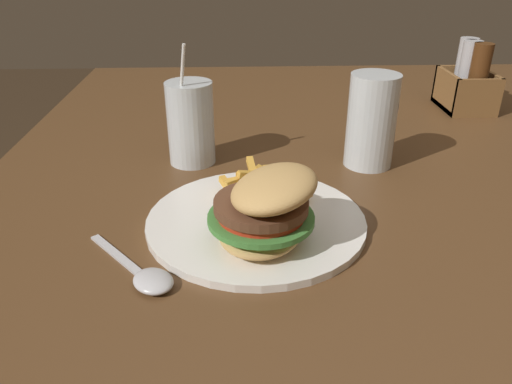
% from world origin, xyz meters
% --- Properties ---
extents(dining_table, '(1.55, 1.35, 0.76)m').
position_xyz_m(dining_table, '(0.00, 0.00, 0.67)').
color(dining_table, brown).
rests_on(dining_table, ground_plane).
extents(meal_plate_near, '(0.28, 0.28, 0.11)m').
position_xyz_m(meal_plate_near, '(0.12, -0.25, 0.79)').
color(meal_plate_near, white).
rests_on(meal_plate_near, dining_table).
extents(beer_glass, '(0.08, 0.08, 0.15)m').
position_xyz_m(beer_glass, '(-0.09, -0.07, 0.83)').
color(beer_glass, silver).
rests_on(beer_glass, dining_table).
extents(juice_glass, '(0.07, 0.07, 0.19)m').
position_xyz_m(juice_glass, '(-0.11, -0.35, 0.82)').
color(juice_glass, silver).
rests_on(juice_glass, dining_table).
extents(spoon, '(0.13, 0.12, 0.01)m').
position_xyz_m(spoon, '(0.21, -0.37, 0.76)').
color(spoon, silver).
rests_on(spoon, dining_table).
extents(condiment_caddy, '(0.12, 0.10, 0.14)m').
position_xyz_m(condiment_caddy, '(-0.37, 0.21, 0.82)').
color(condiment_caddy, brown).
rests_on(condiment_caddy, dining_table).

